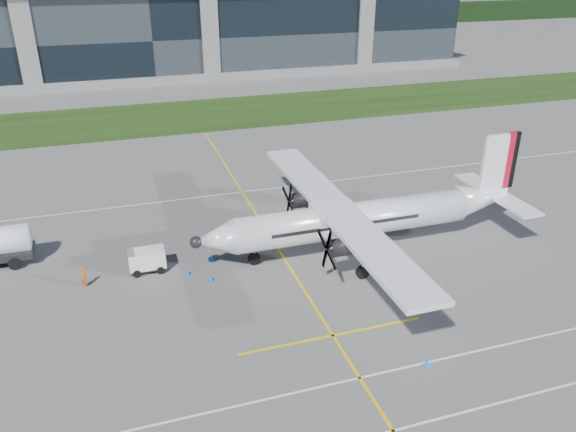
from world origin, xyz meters
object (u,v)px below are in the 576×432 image
Objects in this scene: turboprop_aircraft at (366,199)px; safety_cone_nose_port at (211,278)px; ground_crew_person at (84,275)px; safety_cone_fwd at (188,272)px; safety_cone_portwing at (427,362)px; safety_cone_stbdwing at (277,188)px; baggage_tug at (147,260)px; safety_cone_nose_stbd at (212,258)px.

turboprop_aircraft is 55.85× the size of safety_cone_nose_port.
safety_cone_fwd is (7.12, -0.68, -0.65)m from ground_crew_person.
safety_cone_fwd is (-11.59, 14.17, 0.00)m from safety_cone_portwing.
safety_cone_stbdwing is at bearing -54.64° from ground_crew_person.
baggage_tug reaches higher than safety_cone_nose_port.
safety_cone_fwd is at bearing -179.92° from turboprop_aircraft.
ground_crew_person is 23.90m from safety_cone_portwing.
turboprop_aircraft is 12.67m from safety_cone_nose_stbd.
baggage_tug is at bearing 179.14° from safety_cone_nose_stbd.
safety_cone_nose_stbd is (0.59, 2.85, 0.00)m from safety_cone_nose_port.
safety_cone_nose_stbd is (-9.50, 15.67, 0.00)m from safety_cone_portwing.
safety_cone_nose_stbd is 1.00× the size of safety_cone_stbdwing.
ground_crew_person is at bearing -168.58° from baggage_tug.
turboprop_aircraft is 21.43m from ground_crew_person.
turboprop_aircraft is 55.85× the size of safety_cone_nose_stbd.
safety_cone_stbdwing is (18.06, 12.83, -0.65)m from ground_crew_person.
safety_cone_portwing is 18.30m from safety_cone_fwd.
safety_cone_fwd is (2.70, -1.58, -0.59)m from baggage_tug.
safety_cone_nose_port is 1.00× the size of safety_cone_stbdwing.
safety_cone_portwing is 1.00× the size of safety_cone_nose_stbd.
baggage_tug reaches higher than safety_cone_fwd.
safety_cone_nose_stbd is at bearing 121.23° from safety_cone_portwing.
turboprop_aircraft is at bearing -77.08° from safety_cone_stbdwing.
safety_cone_nose_port is 2.01m from safety_cone_fwd.
safety_cone_portwing is at bearing -128.46° from ground_crew_person.
ground_crew_person is 9.27m from safety_cone_nose_stbd.
turboprop_aircraft is 55.85× the size of safety_cone_fwd.
safety_cone_nose_port is 2.91m from safety_cone_nose_stbd.
ground_crew_person is 3.58× the size of safety_cone_fwd.
turboprop_aircraft is 14.93m from safety_cone_portwing.
safety_cone_nose_port is (-12.54, -1.36, -3.94)m from turboprop_aircraft.
safety_cone_nose_stbd is 2.57m from safety_cone_fwd.
safety_cone_portwing is at bearing -50.71° from safety_cone_fwd.
safety_cone_portwing is 18.33m from safety_cone_nose_stbd.
safety_cone_stbdwing is (10.94, 13.51, 0.00)m from safety_cone_fwd.
safety_cone_stbdwing is at bearing 53.59° from safety_cone_nose_stbd.
safety_cone_nose_stbd is (-11.95, 1.49, -3.94)m from turboprop_aircraft.
ground_crew_person is 7.18m from safety_cone_fwd.
safety_cone_nose_stbd is (9.21, 0.82, -0.65)m from ground_crew_person.
baggage_tug is 1.57× the size of ground_crew_person.
safety_cone_portwing is (14.29, -15.74, -0.59)m from baggage_tug.
safety_cone_fwd is at bearing 138.10° from safety_cone_nose_port.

